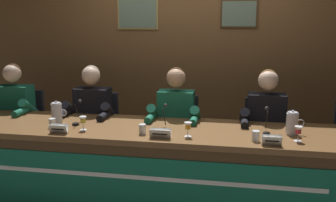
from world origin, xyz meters
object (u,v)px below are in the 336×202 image
object	(u,v)px
water_cup_left	(52,124)
water_pitcher_left_side	(57,113)
chair_far_left	(24,132)
water_cup_center	(142,130)
panelist_left	(90,116)
microphone_center	(164,121)
nameplate_center	(160,134)
water_pitcher_right_side	(292,123)
chair_center	(178,140)
water_cup_right	(256,137)
chair_right	(263,145)
juice_glass_left	(83,121)
microphone_right	(267,125)
conference_table	(165,157)
microphone_left	(77,116)
juice_glass_center	(188,127)
panelist_right	(266,124)
panelist_far_left	(12,112)
nameplate_right	(272,140)
panelist_center	(175,120)
juice_glass_right	(298,131)
chair_left	(98,136)
nameplate_left	(59,129)

from	to	relation	value
water_cup_left	water_pitcher_left_side	world-z (taller)	water_pitcher_left_side
chair_far_left	water_cup_center	world-z (taller)	chair_far_left
panelist_left	microphone_center	bearing A→B (deg)	-26.80
water_pitcher_left_side	nameplate_center	bearing A→B (deg)	-15.92
nameplate_center	water_pitcher_right_side	distance (m)	1.12
chair_center	water_cup_right	world-z (taller)	chair_center
chair_right	water_pitcher_left_side	bearing A→B (deg)	-163.36
juice_glass_left	water_pitcher_left_side	xyz separation A→B (m)	(-0.34, 0.19, 0.01)
juice_glass_left	microphone_right	size ratio (longest dim) A/B	0.57
chair_far_left	water_cup_left	size ratio (longest dim) A/B	10.73
conference_table	chair_far_left	size ratio (longest dim) A/B	5.18
microphone_left	juice_glass_center	world-z (taller)	microphone_left
panelist_right	panelist_far_left	bearing A→B (deg)	180.00
water_cup_right	microphone_right	bearing A→B (deg)	66.64
juice_glass_left	chair_far_left	bearing A→B (deg)	143.59
panelist_far_left	water_cup_center	bearing A→B (deg)	-20.43
microphone_center	nameplate_right	size ratio (longest dim) A/B	1.44
conference_table	panelist_center	distance (m)	0.55
juice_glass_right	nameplate_center	bearing A→B (deg)	-174.10
panelist_left	microphone_left	xyz separation A→B (m)	(0.03, -0.40, 0.10)
microphone_center	nameplate_right	world-z (taller)	microphone_center
juice_glass_left	nameplate_right	distance (m)	1.60
chair_far_left	water_cup_left	world-z (taller)	chair_far_left
water_cup_right	panelist_left	bearing A→B (deg)	159.27
nameplate_right	microphone_right	xyz separation A→B (m)	(-0.02, 0.31, 0.03)
conference_table	water_pitcher_right_side	bearing A→B (deg)	7.63
conference_table	chair_left	xyz separation A→B (m)	(-0.88, 0.71, -0.08)
chair_left	panelist_center	world-z (taller)	panelist_center
panelist_right	chair_center	bearing A→B (deg)	167.26
water_cup_left	microphone_center	world-z (taller)	microphone_center
nameplate_center	chair_left	bearing A→B (deg)	134.70
juice_glass_center	water_cup_right	size ratio (longest dim) A/B	1.46
panelist_far_left	water_cup_right	size ratio (longest dim) A/B	14.58
conference_table	water_cup_center	xyz separation A→B (m)	(-0.18, -0.08, 0.26)
panelist_right	microphone_right	world-z (taller)	panelist_right
water_cup_left	water_pitcher_left_side	distance (m)	0.18
juice_glass_left	water_cup_center	distance (m)	0.54
nameplate_right	juice_glass_right	world-z (taller)	juice_glass_right
panelist_center	water_cup_right	distance (m)	0.98
panelist_left	nameplate_left	xyz separation A→B (m)	(-0.01, -0.70, 0.07)
panelist_far_left	nameplate_center	xyz separation A→B (m)	(1.76, -0.68, 0.07)
nameplate_center	juice_glass_center	size ratio (longest dim) A/B	1.41
water_pitcher_left_side	water_pitcher_right_side	distance (m)	2.13
nameplate_left	chair_right	bearing A→B (deg)	26.73
microphone_left	microphone_center	world-z (taller)	same
microphone_right	water_pitcher_left_side	xyz separation A→B (m)	(-1.91, 0.01, 0.02)
microphone_center	chair_right	distance (m)	1.17
nameplate_left	chair_right	xyz separation A→B (m)	(1.78, 0.90, -0.34)
panelist_far_left	juice_glass_center	bearing A→B (deg)	-16.91
juice_glass_left	panelist_center	size ratio (longest dim) A/B	0.10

